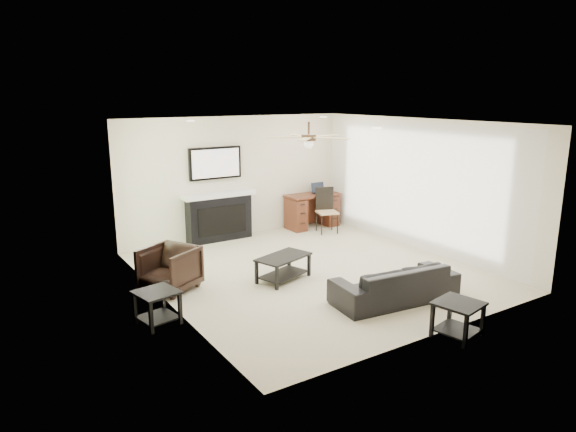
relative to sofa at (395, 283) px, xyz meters
name	(u,v)px	position (x,y,z in m)	size (l,w,h in m)	color
room_shell	(318,172)	(-0.11, 1.76, 1.41)	(5.50, 5.54, 2.52)	beige
sofa	(395,283)	(0.00, 0.00, 0.00)	(1.86, 0.73, 0.54)	black
armchair	(170,269)	(-2.60, 2.15, 0.07)	(0.73, 0.76, 0.69)	black
coffee_table	(283,268)	(-0.90, 1.60, -0.07)	(0.90, 0.50, 0.40)	black
end_table_near	(457,320)	(-0.15, -1.25, -0.05)	(0.52, 0.52, 0.45)	black
end_table_left	(157,307)	(-3.15, 1.10, -0.05)	(0.50, 0.50, 0.45)	black
fireplace_unit	(219,195)	(-0.77, 4.26, 0.68)	(1.52, 0.34, 1.91)	black
desk	(312,211)	(1.44, 4.11, 0.11)	(1.22, 0.56, 0.76)	#3E1D0F
desk_chair	(327,211)	(1.44, 3.56, 0.21)	(0.42, 0.44, 0.97)	black
laptop	(320,188)	(1.64, 4.09, 0.60)	(0.33, 0.24, 0.23)	black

